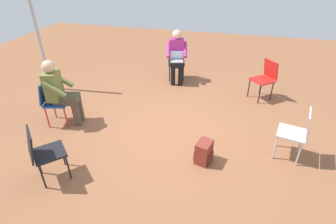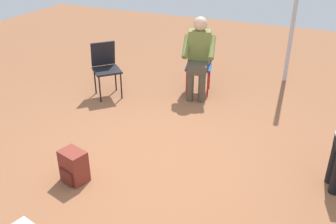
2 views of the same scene
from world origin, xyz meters
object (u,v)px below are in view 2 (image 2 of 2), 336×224
object	(u,v)px
backpack_near_laptop_user	(74,168)
person_in_olive	(199,53)
chair_south	(199,62)
chair_southeast	(106,65)

from	to	relation	value
backpack_near_laptop_user	person_in_olive	bearing A→B (deg)	-99.38
chair_south	chair_southeast	distance (m)	1.50
chair_southeast	chair_south	bearing A→B (deg)	163.97
chair_south	chair_southeast	bearing A→B (deg)	16.05
chair_south	chair_southeast	xyz separation A→B (m)	(1.30, 0.75, 0.00)
chair_south	backpack_near_laptop_user	size ratio (longest dim) A/B	2.36
chair_southeast	person_in_olive	bearing A→B (deg)	157.67
chair_southeast	backpack_near_laptop_user	distance (m)	2.29
chair_southeast	backpack_near_laptop_user	size ratio (longest dim) A/B	2.36
person_in_olive	backpack_near_laptop_user	bearing A→B (deg)	66.54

